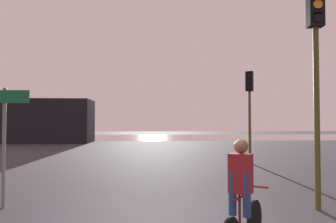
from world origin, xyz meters
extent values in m
cube|color=gray|center=(0.00, 34.72, 0.00)|extent=(80.00, 16.00, 0.01)
cube|color=black|center=(-12.98, 24.72, 1.95)|extent=(15.24, 4.00, 3.90)
cylinder|color=#4C4719|center=(3.47, 1.23, 1.95)|extent=(0.12, 0.12, 3.91)
cube|color=black|center=(3.47, 1.23, 4.36)|extent=(0.34, 0.26, 0.90)
cylinder|color=orange|center=(3.46, 1.10, 4.36)|extent=(0.19, 0.04, 0.19)
cylinder|color=black|center=(3.46, 1.10, 4.07)|extent=(0.19, 0.04, 0.19)
cube|color=black|center=(3.45, 1.08, 4.18)|extent=(0.20, 0.13, 0.02)
cylinder|color=#4C4719|center=(4.45, 9.03, 1.63)|extent=(0.12, 0.12, 3.27)
cube|color=black|center=(4.45, 9.03, 3.72)|extent=(0.40, 0.37, 0.90)
cylinder|color=black|center=(4.38, 8.91, 4.01)|extent=(0.18, 0.12, 0.19)
cube|color=black|center=(4.37, 8.89, 4.12)|extent=(0.22, 0.20, 0.02)
cylinder|color=black|center=(4.38, 8.91, 3.72)|extent=(0.18, 0.12, 0.19)
cube|color=black|center=(4.37, 8.89, 3.83)|extent=(0.22, 0.20, 0.02)
cylinder|color=black|center=(4.38, 8.91, 3.43)|extent=(0.18, 0.12, 0.19)
cube|color=black|center=(4.37, 8.89, 3.54)|extent=(0.22, 0.20, 0.02)
cylinder|color=slate|center=(-3.27, 1.77, 1.30)|extent=(0.08, 0.08, 2.60)
cube|color=#116038|center=(-3.27, 1.71, 2.41)|extent=(1.10, 0.05, 0.28)
cylinder|color=black|center=(1.50, -0.58, 0.33)|extent=(0.41, 0.57, 0.66)
cylinder|color=maroon|center=(1.20, -1.02, 0.83)|extent=(0.51, 0.71, 0.04)
cylinder|color=maroon|center=(1.11, -1.14, 0.61)|extent=(0.04, 0.04, 0.55)
cylinder|color=maroon|center=(1.47, -0.63, 0.88)|extent=(0.40, 0.29, 0.03)
cylinder|color=navy|center=(1.19, -1.20, 0.88)|extent=(0.11, 0.11, 0.60)
cylinder|color=navy|center=(1.03, -1.08, 0.88)|extent=(0.11, 0.11, 0.60)
cube|color=maroon|center=(1.14, -1.10, 1.15)|extent=(0.36, 0.34, 0.54)
sphere|color=#846047|center=(1.16, -1.07, 1.52)|extent=(0.20, 0.20, 0.20)
camera|label=1|loc=(-0.13, -5.55, 1.86)|focal=35.00mm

